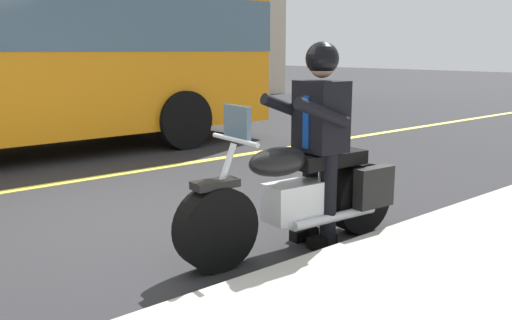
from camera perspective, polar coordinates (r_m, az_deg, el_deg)
ground_plane at (r=5.43m, az=-15.32°, el=-6.80°), size 80.00×80.00×0.00m
lane_center_stripe at (r=7.24m, az=-22.02°, el=-2.63°), size 60.00×0.16×0.01m
motorcycle_main at (r=4.61m, az=4.80°, el=-3.82°), size 2.22×0.70×1.26m
rider_main at (r=4.62m, az=6.70°, el=3.56°), size 0.65×0.58×1.74m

